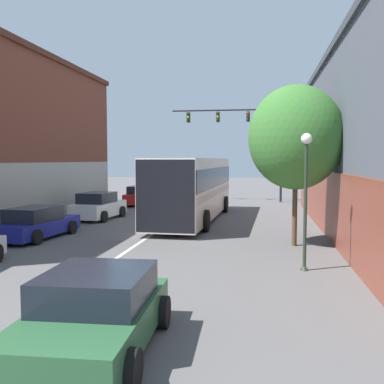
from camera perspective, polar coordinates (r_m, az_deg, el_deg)
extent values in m
cube|color=silver|center=(21.52, -3.90, -4.58)|extent=(0.14, 48.88, 0.01)
cube|color=#9E998E|center=(23.88, -19.29, -0.19)|extent=(0.24, 20.67, 3.11)
cube|color=brown|center=(20.20, 16.90, -1.36)|extent=(0.24, 24.67, 2.78)
cube|color=silver|center=(24.21, 0.17, 0.61)|extent=(2.90, 12.51, 3.10)
cube|color=black|center=(24.18, 0.17, 1.93)|extent=(2.94, 12.26, 0.99)
cube|color=beige|center=(24.23, 0.17, 0.03)|extent=(2.93, 12.39, 0.31)
cube|color=black|center=(18.17, -3.45, -0.56)|extent=(2.46, 0.14, 2.97)
cylinder|color=black|center=(28.33, -0.94, -1.46)|extent=(0.33, 1.01, 1.00)
cylinder|color=black|center=(27.92, 4.22, -1.55)|extent=(0.33, 1.01, 1.00)
cylinder|color=black|center=(20.89, -5.27, -3.47)|extent=(0.33, 1.01, 1.00)
cylinder|color=black|center=(20.34, 1.72, -3.66)|extent=(0.33, 1.01, 1.00)
cube|color=#285633|center=(8.08, -12.47, -16.06)|extent=(2.02, 3.97, 0.61)
cube|color=black|center=(8.12, -11.97, -11.68)|extent=(1.80, 2.09, 0.55)
cylinder|color=black|center=(9.54, -15.66, -13.99)|extent=(0.24, 0.63, 0.62)
cylinder|color=black|center=(9.00, -3.72, -14.95)|extent=(0.24, 0.63, 0.62)
cylinder|color=black|center=(7.51, -23.18, -19.26)|extent=(0.24, 0.63, 0.62)
cylinder|color=black|center=(6.81, -7.76, -21.47)|extent=(0.24, 0.63, 0.62)
cube|color=silver|center=(25.21, -11.76, -2.15)|extent=(2.01, 4.02, 0.75)
cube|color=black|center=(24.97, -11.97, -0.70)|extent=(1.70, 2.15, 0.56)
cylinder|color=black|center=(26.68, -12.28, -2.32)|extent=(0.28, 0.63, 0.61)
cylinder|color=black|center=(25.96, -8.87, -2.45)|extent=(0.28, 0.63, 0.61)
cylinder|color=black|center=(24.57, -14.79, -2.91)|extent=(0.28, 0.63, 0.61)
cylinder|color=black|center=(23.78, -11.15, -3.08)|extent=(0.28, 0.63, 0.61)
cube|color=red|center=(32.56, -6.25, -0.74)|extent=(1.88, 3.89, 0.67)
cube|color=black|center=(32.33, -6.35, 0.29)|extent=(1.73, 2.03, 0.53)
cylinder|color=black|center=(33.99, -7.29, -0.86)|extent=(0.22, 0.65, 0.65)
cylinder|color=black|center=(33.50, -4.10, -0.91)|extent=(0.22, 0.65, 0.65)
cylinder|color=black|center=(31.70, -8.52, -1.23)|extent=(0.22, 0.65, 0.65)
cylinder|color=black|center=(31.17, -5.12, -1.29)|extent=(0.22, 0.65, 0.65)
cube|color=navy|center=(19.74, -19.06, -4.25)|extent=(2.04, 4.41, 0.59)
cube|color=black|center=(19.49, -19.45, -2.65)|extent=(1.71, 2.36, 0.57)
cylinder|color=black|center=(21.32, -18.97, -4.09)|extent=(0.28, 0.60, 0.58)
cylinder|color=black|center=(20.44, -15.00, -4.36)|extent=(0.28, 0.60, 0.58)
cylinder|color=black|center=(18.21, -19.15, -5.47)|extent=(0.28, 0.60, 0.58)
cylinder|color=black|center=(35.20, 11.26, 4.76)|extent=(0.18, 0.18, 7.40)
cylinder|color=black|center=(35.50, 4.36, 10.33)|extent=(8.49, 0.12, 0.12)
cube|color=#234723|center=(35.35, 7.14, 9.49)|extent=(0.28, 0.24, 0.80)
sphere|color=red|center=(35.22, 7.13, 9.91)|extent=(0.18, 0.18, 0.18)
sphere|color=black|center=(35.20, 7.13, 9.51)|extent=(0.18, 0.18, 0.18)
sphere|color=black|center=(35.17, 7.13, 9.11)|extent=(0.18, 0.18, 0.18)
cube|color=#234723|center=(35.50, 3.32, 9.49)|extent=(0.28, 0.24, 0.80)
sphere|color=black|center=(35.38, 3.29, 9.91)|extent=(0.18, 0.18, 0.18)
sphere|color=orange|center=(35.35, 3.29, 9.51)|extent=(0.18, 0.18, 0.18)
sphere|color=black|center=(35.33, 3.29, 9.11)|extent=(0.18, 0.18, 0.18)
cube|color=#234723|center=(35.81, -0.46, 9.45)|extent=(0.28, 0.24, 0.80)
sphere|color=black|center=(35.69, -0.50, 9.87)|extent=(0.18, 0.18, 0.18)
sphere|color=orange|center=(35.66, -0.50, 9.47)|extent=(0.18, 0.18, 0.18)
sphere|color=black|center=(35.64, -0.50, 9.08)|extent=(0.18, 0.18, 0.18)
cone|color=#233323|center=(13.78, 14.06, -9.22)|extent=(0.26, 0.26, 0.20)
cylinder|color=#233323|center=(13.49, 14.20, -1.87)|extent=(0.10, 0.10, 3.75)
sphere|color=white|center=(13.43, 14.35, 6.58)|extent=(0.32, 0.32, 0.32)
cylinder|color=#4C3823|center=(17.38, 12.91, -2.47)|extent=(0.19, 0.19, 2.58)
ellipsoid|color=#38702D|center=(17.28, 13.06, 6.77)|extent=(3.54, 3.19, 3.90)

